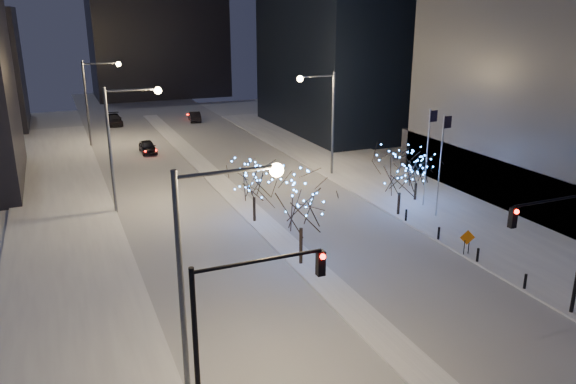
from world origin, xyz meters
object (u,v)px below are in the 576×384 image
street_lamp_w_far (95,92)px  holiday_tree_median_near (301,202)px  street_lamp_w_mid (123,132)px  holiday_tree_plaza_far (417,168)px  traffic_signal_east (562,236)px  construction_sign (467,240)px  car_far (114,120)px  holiday_tree_plaza_near (401,172)px  traffic_signal_west (236,316)px  holiday_tree_median_far (254,181)px  street_lamp_east (325,111)px  car_near (148,147)px  street_lamp_w_near (207,254)px  car_mid (194,116)px

street_lamp_w_far → holiday_tree_median_near: 40.80m
street_lamp_w_mid → street_lamp_w_far: 25.00m
holiday_tree_median_near → holiday_tree_plaza_far: 16.23m
traffic_signal_east → construction_sign: bearing=80.6°
car_far → holiday_tree_plaza_near: (16.37, -47.25, 2.86)m
traffic_signal_west → traffic_signal_east: bearing=3.3°
street_lamp_w_far → construction_sign: size_ratio=5.89×
car_far → holiday_tree_median_far: 44.66m
street_lamp_w_far → street_lamp_east: size_ratio=1.00×
street_lamp_w_far → holiday_tree_plaza_near: size_ratio=1.81×
holiday_tree_median_far → street_lamp_w_mid: bearing=142.3°
traffic_signal_east → holiday_tree_plaza_near: 16.62m
traffic_signal_east → car_near: size_ratio=1.69×
holiday_tree_median_near → holiday_tree_plaza_near: bearing=26.1°
holiday_tree_median_near → holiday_tree_plaza_near: holiday_tree_median_near is taller
street_lamp_w_far → car_near: bearing=-51.4°
holiday_tree_plaza_far → car_near: bearing=124.7°
street_lamp_w_near → street_lamp_w_mid: bearing=90.0°
traffic_signal_west → holiday_tree_median_near: traffic_signal_west is taller
traffic_signal_east → traffic_signal_west: bearing=-176.7°
street_lamp_east → construction_sign: street_lamp_east is taller
traffic_signal_west → construction_sign: bearing=26.2°
traffic_signal_east → car_near: 47.22m
street_lamp_w_mid → traffic_signal_east: 31.60m
street_lamp_w_near → holiday_tree_median_near: street_lamp_w_near is taller
holiday_tree_median_near → holiday_tree_plaza_far: (14.16, 7.80, -1.36)m
street_lamp_w_mid → car_near: size_ratio=2.42×
car_near → holiday_tree_median_near: holiday_tree_median_near is taller
street_lamp_w_mid → car_near: 20.54m
street_lamp_w_mid → holiday_tree_plaza_near: (19.44, -9.50, -2.89)m
street_lamp_east → car_mid: 33.99m
street_lamp_w_far → construction_sign: bearing=-65.8°
holiday_tree_plaza_near → holiday_tree_plaza_far: holiday_tree_plaza_near is taller
street_lamp_east → holiday_tree_plaza_far: 11.26m
street_lamp_w_near → street_lamp_w_far: 50.00m
holiday_tree_median_near → car_mid: bearing=83.6°
street_lamp_w_near → traffic_signal_east: (17.88, -1.00, -1.74)m
street_lamp_w_near → holiday_tree_plaza_near: size_ratio=1.81×
street_lamp_w_mid → construction_sign: size_ratio=5.89×
street_lamp_w_mid → construction_sign: 26.74m
holiday_tree_median_near → holiday_tree_plaza_near: 12.09m
street_lamp_w_near → construction_sign: 21.22m
street_lamp_w_mid → car_mid: bearing=68.4°
holiday_tree_median_near → holiday_tree_plaza_far: holiday_tree_median_near is taller
street_lamp_east → holiday_tree_median_near: (-10.42, -17.82, -2.17)m
street_lamp_w_far → construction_sign: 47.22m
construction_sign → car_near: bearing=130.5°
street_lamp_w_far → car_near: street_lamp_w_far is taller
traffic_signal_east → holiday_tree_median_near: 14.54m
holiday_tree_plaza_far → holiday_tree_plaza_near: bearing=-143.3°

